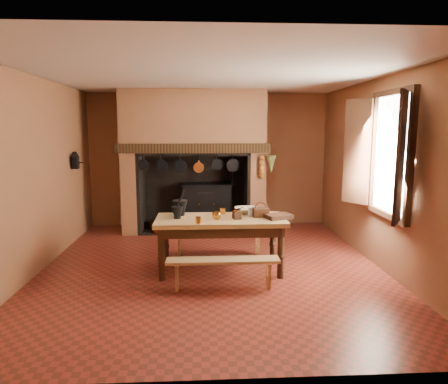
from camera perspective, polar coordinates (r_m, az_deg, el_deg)
The scene contains 28 objects.
floor at distance 6.11m, azimuth -1.73°, elevation -10.60°, with size 5.50×5.50×0.00m, color maroon.
ceiling at distance 5.81m, azimuth -1.86°, elevation 16.42°, with size 5.50×5.50×0.00m, color silver.
back_wall at distance 8.53m, azimuth -2.24°, elevation 4.60°, with size 5.00×0.02×2.80m, color brown.
wall_left at distance 6.26m, azimuth -25.35°, elevation 2.18°, with size 0.02×5.50×2.80m, color brown.
wall_right at distance 6.36m, azimuth 21.35°, elevation 2.53°, with size 0.02×5.50×2.80m, color brown.
wall_front at distance 3.08m, azimuth -0.57°, elevation -3.09°, with size 5.00×0.02×2.80m, color brown.
chimney_breast at distance 8.07m, azimuth -4.35°, elevation 7.27°, with size 2.95×0.96×2.80m.
iron_range at distance 8.35m, azimuth -2.45°, elevation -1.84°, with size 1.12×0.55×1.60m.
hearth_pans at distance 8.26m, azimuth -9.45°, elevation -4.83°, with size 0.51×0.62×0.20m.
hanging_pans at distance 7.60m, azimuth -4.68°, elevation 3.75°, with size 1.92×0.29×0.27m.
onion_string at distance 7.67m, azimuth 5.39°, elevation 3.56°, with size 0.12×0.10×0.46m, color #B66621, non-canonical shape.
herb_bunch at distance 7.69m, azimuth 6.73°, elevation 3.92°, with size 0.20×0.20×0.35m, color #58632F.
window at distance 5.91m, azimuth 21.78°, elevation 4.98°, with size 0.39×1.75×1.76m.
wall_coffee_mill at distance 7.67m, azimuth -20.52°, elevation 4.44°, with size 0.23×0.16×0.31m.
work_table at distance 5.72m, azimuth -0.50°, elevation -4.96°, with size 1.84×0.82×0.80m.
bench_front at distance 5.19m, azimuth -0.15°, elevation -10.61°, with size 1.45×0.25×0.41m.
bench_back at distance 6.49m, azimuth -0.79°, elevation -6.37°, with size 1.56×0.27×0.44m.
mortar_large at distance 5.87m, azimuth -6.29°, elevation -2.14°, with size 0.22×0.22×0.38m.
mortar_small at distance 5.68m, azimuth -6.70°, elevation -2.83°, with size 0.17×0.17×0.29m.
coffee_grinder at distance 5.62m, azimuth 1.88°, elevation -3.22°, with size 0.16×0.14×0.17m.
brass_mug_a at distance 5.35m, azimuth -3.67°, elevation -4.05°, with size 0.08×0.08×0.09m, color #B57729.
brass_mug_b at distance 5.93m, azimuth -0.20°, elevation -2.71°, with size 0.09×0.09×0.10m, color #B57729.
mixing_bowl at distance 6.00m, azimuth 3.30°, elevation -2.65°, with size 0.36×0.36×0.09m, color #BCB491.
stoneware_crock at distance 5.64m, azimuth 2.02°, elevation -3.16°, with size 0.11×0.11×0.13m, color brown.
glass_jar at distance 5.81m, azimuth 3.81°, elevation -2.85°, with size 0.07×0.07×0.12m, color beige.
wicker_basket at distance 5.79m, azimuth 5.24°, elevation -2.84°, with size 0.24×0.18×0.21m.
wooden_tray at distance 5.70m, azimuth 7.78°, elevation -3.46°, with size 0.35×0.25×0.06m, color #341C10.
brass_cup at distance 5.59m, azimuth -1.05°, elevation -3.43°, with size 0.13×0.13×0.10m, color #B57729.
Camera 1 is at (-0.13, -5.76, 2.04)m, focal length 32.00 mm.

